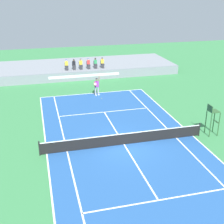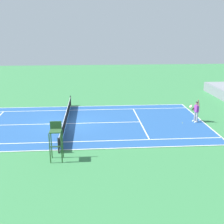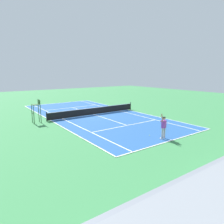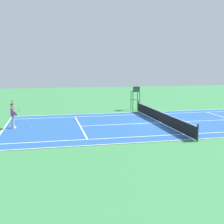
{
  "view_description": "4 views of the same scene",
  "coord_description": "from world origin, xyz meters",
  "px_view_note": "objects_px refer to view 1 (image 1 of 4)",
  "views": [
    {
      "loc": [
        -5.68,
        -18.6,
        10.54
      ],
      "look_at": [
        0.1,
        3.93,
        1.0
      ],
      "focal_mm": 48.89,
      "sensor_mm": 36.0,
      "label": 1
    },
    {
      "loc": [
        23.26,
        2.22,
        7.91
      ],
      "look_at": [
        0.1,
        3.93,
        1.0
      ],
      "focal_mm": 45.57,
      "sensor_mm": 36.0,
      "label": 2
    },
    {
      "loc": [
        12.65,
        21.42,
        5.25
      ],
      "look_at": [
        0.1,
        3.93,
        1.0
      ],
      "focal_mm": 32.59,
      "sensor_mm": 36.0,
      "label": 3
    },
    {
      "loc": [
        -21.63,
        8.67,
        4.53
      ],
      "look_at": [
        0.1,
        3.93,
        1.0
      ],
      "focal_mm": 47.16,
      "sensor_mm": 36.0,
      "label": 4
    }
  ],
  "objects_px": {
    "spectator_seated_2": "(81,64)",
    "spectator_seated_5": "(102,63)",
    "spectator_seated_1": "(74,65)",
    "spectator_seated_4": "(96,63)",
    "spectator_seated_0": "(67,65)",
    "umpire_chair": "(212,116)",
    "tennis_player": "(97,86)",
    "spectator_seated_3": "(88,64)",
    "tennis_ball": "(102,98)"
  },
  "relations": [
    {
      "from": "spectator_seated_0",
      "to": "tennis_player",
      "type": "height_order",
      "value": "spectator_seated_0"
    },
    {
      "from": "spectator_seated_1",
      "to": "spectator_seated_0",
      "type": "bearing_deg",
      "value": 180.0
    },
    {
      "from": "spectator_seated_3",
      "to": "tennis_ball",
      "type": "distance_m",
      "value": 8.43
    },
    {
      "from": "spectator_seated_2",
      "to": "umpire_chair",
      "type": "xyz_separation_m",
      "value": [
        7.13,
        -18.25,
        -0.17
      ]
    },
    {
      "from": "spectator_seated_1",
      "to": "spectator_seated_2",
      "type": "bearing_deg",
      "value": 0.0
    },
    {
      "from": "spectator_seated_0",
      "to": "spectator_seated_1",
      "type": "relative_size",
      "value": 1.0
    },
    {
      "from": "tennis_player",
      "to": "umpire_chair",
      "type": "xyz_separation_m",
      "value": [
        6.59,
        -11.23,
        0.56
      ]
    },
    {
      "from": "spectator_seated_0",
      "to": "spectator_seated_2",
      "type": "height_order",
      "value": "same"
    },
    {
      "from": "spectator_seated_3",
      "to": "umpire_chair",
      "type": "xyz_separation_m",
      "value": [
        6.17,
        -18.25,
        -0.17
      ]
    },
    {
      "from": "spectator_seated_1",
      "to": "spectator_seated_2",
      "type": "relative_size",
      "value": 1.0
    },
    {
      "from": "spectator_seated_1",
      "to": "spectator_seated_4",
      "type": "bearing_deg",
      "value": 0.0
    },
    {
      "from": "spectator_seated_5",
      "to": "tennis_player",
      "type": "relative_size",
      "value": 0.61
    },
    {
      "from": "spectator_seated_2",
      "to": "spectator_seated_5",
      "type": "height_order",
      "value": "same"
    },
    {
      "from": "spectator_seated_2",
      "to": "spectator_seated_5",
      "type": "relative_size",
      "value": 1.0
    },
    {
      "from": "spectator_seated_3",
      "to": "spectator_seated_4",
      "type": "xyz_separation_m",
      "value": [
        0.89,
        0.0,
        0.0
      ]
    },
    {
      "from": "spectator_seated_0",
      "to": "spectator_seated_4",
      "type": "relative_size",
      "value": 1.0
    },
    {
      "from": "spectator_seated_1",
      "to": "umpire_chair",
      "type": "height_order",
      "value": "umpire_chair"
    },
    {
      "from": "spectator_seated_1",
      "to": "spectator_seated_2",
      "type": "height_order",
      "value": "same"
    },
    {
      "from": "spectator_seated_2",
      "to": "spectator_seated_0",
      "type": "bearing_deg",
      "value": 180.0
    },
    {
      "from": "spectator_seated_2",
      "to": "tennis_player",
      "type": "height_order",
      "value": "spectator_seated_2"
    },
    {
      "from": "spectator_seated_5",
      "to": "spectator_seated_4",
      "type": "bearing_deg",
      "value": 180.0
    },
    {
      "from": "spectator_seated_2",
      "to": "tennis_player",
      "type": "relative_size",
      "value": 0.61
    },
    {
      "from": "spectator_seated_0",
      "to": "umpire_chair",
      "type": "bearing_deg",
      "value": -64.03
    },
    {
      "from": "spectator_seated_0",
      "to": "spectator_seated_2",
      "type": "xyz_separation_m",
      "value": [
        1.76,
        0.0,
        0.0
      ]
    },
    {
      "from": "spectator_seated_4",
      "to": "tennis_player",
      "type": "relative_size",
      "value": 0.61
    },
    {
      "from": "spectator_seated_0",
      "to": "umpire_chair",
      "type": "distance_m",
      "value": 20.3
    },
    {
      "from": "spectator_seated_1",
      "to": "tennis_ball",
      "type": "height_order",
      "value": "spectator_seated_1"
    },
    {
      "from": "spectator_seated_1",
      "to": "spectator_seated_3",
      "type": "bearing_deg",
      "value": 0.0
    },
    {
      "from": "spectator_seated_5",
      "to": "tennis_ball",
      "type": "bearing_deg",
      "value": -103.39
    },
    {
      "from": "spectator_seated_5",
      "to": "umpire_chair",
      "type": "relative_size",
      "value": 0.52
    },
    {
      "from": "spectator_seated_4",
      "to": "spectator_seated_5",
      "type": "xyz_separation_m",
      "value": [
        0.89,
        0.0,
        0.0
      ]
    },
    {
      "from": "spectator_seated_1",
      "to": "spectator_seated_2",
      "type": "xyz_separation_m",
      "value": [
        0.84,
        0.0,
        0.0
      ]
    },
    {
      "from": "tennis_ball",
      "to": "umpire_chair",
      "type": "bearing_deg",
      "value": -57.58
    },
    {
      "from": "spectator_seated_5",
      "to": "tennis_ball",
      "type": "relative_size",
      "value": 18.6
    },
    {
      "from": "spectator_seated_1",
      "to": "spectator_seated_3",
      "type": "height_order",
      "value": "same"
    },
    {
      "from": "spectator_seated_2",
      "to": "spectator_seated_3",
      "type": "bearing_deg",
      "value": 0.0
    },
    {
      "from": "spectator_seated_3",
      "to": "tennis_player",
      "type": "relative_size",
      "value": 0.61
    },
    {
      "from": "spectator_seated_3",
      "to": "spectator_seated_5",
      "type": "xyz_separation_m",
      "value": [
        1.78,
        0.0,
        0.0
      ]
    },
    {
      "from": "spectator_seated_1",
      "to": "spectator_seated_4",
      "type": "relative_size",
      "value": 1.0
    },
    {
      "from": "spectator_seated_4",
      "to": "tennis_player",
      "type": "bearing_deg",
      "value": -100.63
    },
    {
      "from": "spectator_seated_3",
      "to": "tennis_ball",
      "type": "height_order",
      "value": "spectator_seated_3"
    },
    {
      "from": "tennis_ball",
      "to": "spectator_seated_1",
      "type": "bearing_deg",
      "value": 101.1
    },
    {
      "from": "spectator_seated_2",
      "to": "spectator_seated_4",
      "type": "relative_size",
      "value": 1.0
    },
    {
      "from": "tennis_player",
      "to": "spectator_seated_3",
      "type": "bearing_deg",
      "value": 86.52
    },
    {
      "from": "spectator_seated_4",
      "to": "tennis_ball",
      "type": "height_order",
      "value": "spectator_seated_4"
    },
    {
      "from": "tennis_ball",
      "to": "umpire_chair",
      "type": "relative_size",
      "value": 0.03
    },
    {
      "from": "spectator_seated_3",
      "to": "spectator_seated_2",
      "type": "bearing_deg",
      "value": 180.0
    },
    {
      "from": "spectator_seated_4",
      "to": "spectator_seated_5",
      "type": "bearing_deg",
      "value": 0.0
    },
    {
      "from": "spectator_seated_3",
      "to": "spectator_seated_4",
      "type": "bearing_deg",
      "value": 0.0
    },
    {
      "from": "spectator_seated_1",
      "to": "spectator_seated_5",
      "type": "xyz_separation_m",
      "value": [
        3.58,
        0.0,
        0.0
      ]
    }
  ]
}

